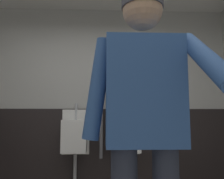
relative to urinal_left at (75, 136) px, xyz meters
The scene contains 6 objects.
wall_back 0.70m from the urinal_left, 34.80° to the left, with size 4.57×0.12×2.73m, color #B2B2AD.
wainscot_band_back 0.40m from the urinal_left, 24.58° to the left, with size 3.97×0.03×1.16m, color black.
urinal_left is the anchor object (origin of this frame).
urinal_middle 0.75m from the urinal_left, ahead, with size 0.40×0.34×1.24m.
privacy_divider_panel 0.42m from the urinal_left, 10.65° to the right, with size 0.04×0.40×0.90m, color #4C4C51.
person 2.30m from the urinal_left, 74.39° to the right, with size 0.63×0.60×1.75m.
Camera 1 is at (0.07, -1.77, 1.02)m, focal length 38.61 mm.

